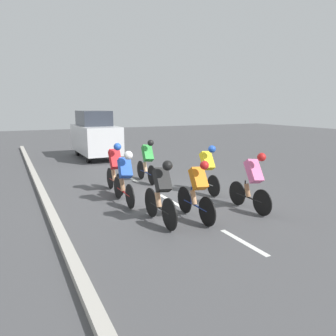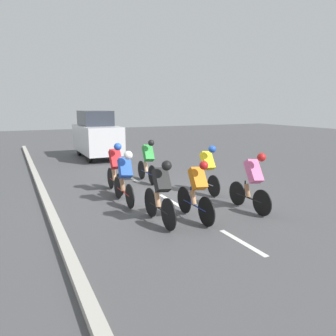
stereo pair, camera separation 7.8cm
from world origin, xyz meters
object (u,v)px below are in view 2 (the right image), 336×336
at_px(cyclist_blue, 125,175).
at_px(cyclist_pink, 252,180).
at_px(cyclist_green, 148,160).
at_px(cyclist_orange, 197,189).
at_px(support_car, 96,135).
at_px(cyclist_black, 161,191).
at_px(cyclist_yellow, 207,168).
at_px(cyclist_red, 116,166).

distance_m(cyclist_blue, cyclist_pink, 3.35).
bearing_deg(cyclist_green, cyclist_blue, 54.01).
relative_size(cyclist_orange, support_car, 0.42).
bearing_deg(support_car, cyclist_black, 84.13).
relative_size(cyclist_blue, cyclist_orange, 0.99).
height_order(cyclist_blue, cyclist_yellow, cyclist_yellow).
distance_m(cyclist_yellow, support_car, 8.46).
height_order(cyclist_red, cyclist_pink, cyclist_red).
distance_m(cyclist_pink, support_car, 10.40).
bearing_deg(cyclist_pink, cyclist_yellow, -86.94).
bearing_deg(support_car, cyclist_blue, 81.28).
relative_size(cyclist_black, cyclist_orange, 1.00).
xyz_separation_m(cyclist_orange, support_car, (-0.18, -10.27, 0.43)).
distance_m(cyclist_blue, cyclist_green, 2.65).
relative_size(cyclist_orange, cyclist_pink, 1.05).
distance_m(cyclist_yellow, cyclist_green, 2.41).
distance_m(cyclist_red, cyclist_yellow, 2.79).
bearing_deg(cyclist_yellow, cyclist_blue, -0.70).
height_order(cyclist_red, cyclist_orange, cyclist_red).
bearing_deg(cyclist_yellow, cyclist_green, -64.45).
bearing_deg(cyclist_orange, cyclist_red, -73.30).
bearing_deg(cyclist_black, cyclist_green, -108.41).
bearing_deg(cyclist_red, cyclist_yellow, 152.29).
relative_size(cyclist_pink, support_car, 0.40).
bearing_deg(support_car, cyclist_red, 80.76).
xyz_separation_m(cyclist_red, cyclist_blue, (0.13, 1.26, -0.03)).
height_order(cyclist_red, cyclist_blue, cyclist_red).
bearing_deg(cyclist_orange, cyclist_yellow, -127.97).
xyz_separation_m(cyclist_blue, support_car, (-1.28, -8.31, 0.38)).
bearing_deg(cyclist_red, cyclist_pink, 128.35).
distance_m(cyclist_green, cyclist_orange, 4.12).
relative_size(cyclist_red, support_car, 0.41).
relative_size(cyclist_green, support_car, 0.41).
distance_m(cyclist_red, cyclist_pink, 4.14).
height_order(cyclist_blue, cyclist_green, cyclist_green).
bearing_deg(cyclist_red, cyclist_black, 91.93).
xyz_separation_m(cyclist_blue, cyclist_black, (-0.23, 1.83, -0.02)).
bearing_deg(cyclist_pink, support_car, -82.13).
height_order(cyclist_yellow, cyclist_black, cyclist_yellow).
bearing_deg(cyclist_black, cyclist_pink, 176.47).
height_order(cyclist_blue, cyclist_black, cyclist_black).
height_order(cyclist_blue, cyclist_orange, cyclist_blue).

